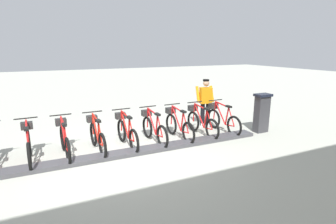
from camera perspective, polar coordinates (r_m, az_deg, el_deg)
The scene contains 12 objects.
ground_plane at distance 7.14m, azimuth -8.96°, elevation -9.05°, with size 60.00×60.00×0.00m, color #AFB2A5.
dock_rail_base at distance 7.12m, azimuth -8.97°, elevation -8.67°, with size 0.44×8.16×0.10m, color #47474C.
payment_kiosk at distance 9.27m, azimuth 19.38°, elevation -0.07°, with size 0.36×0.52×1.28m.
bike_docked_0 at distance 9.02m, azimuth 11.49°, elevation -1.48°, with size 1.72×0.54×1.02m.
bike_docked_1 at distance 8.57m, azimuth 7.07°, elevation -2.09°, with size 1.72×0.54×1.02m.
bike_docked_2 at distance 8.18m, azimuth 2.18°, elevation -2.75°, with size 1.72×0.54×1.02m.
bike_docked_3 at distance 7.86m, azimuth -3.15°, elevation -3.45°, with size 1.72×0.54×1.02m.
bike_docked_4 at distance 7.61m, azimuth -8.89°, elevation -4.17°, with size 1.72×0.54×1.02m.
bike_docked_5 at distance 7.44m, azimuth -14.97°, elevation -4.88°, with size 1.72×0.54×1.02m.
bike_docked_6 at distance 7.36m, azimuth -21.27°, elevation -5.56°, with size 1.72×0.54×1.02m.
bike_docked_7 at distance 7.37m, azimuth -27.64°, elevation -6.18°, with size 1.72×0.54×1.02m.
worker_near_rack at distance 9.53m, azimuth 8.02°, elevation 2.42°, with size 0.55×0.68×1.66m.
Camera 1 is at (-6.37, 1.74, 2.71)m, focal length 28.52 mm.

